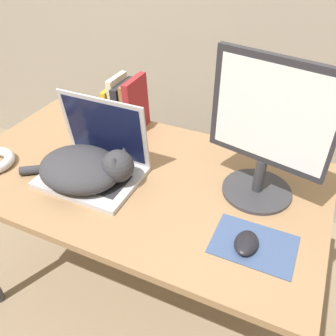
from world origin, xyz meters
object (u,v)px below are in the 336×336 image
object	(u,v)px
laptop	(95,162)
book_row	(126,105)
cat	(85,168)
computer_mouse	(246,243)
external_monitor	(268,131)

from	to	relation	value
laptop	book_row	size ratio (longest dim) A/B	1.47
cat	laptop	bearing A→B (deg)	86.46
laptop	computer_mouse	size ratio (longest dim) A/B	3.49
book_row	external_monitor	bearing A→B (deg)	-17.80
cat	computer_mouse	world-z (taller)	cat
computer_mouse	book_row	distance (m)	0.80
laptop	cat	world-z (taller)	laptop
laptop	computer_mouse	distance (m)	0.60
laptop	book_row	bearing A→B (deg)	100.68
cat	external_monitor	xyz separation A→B (m)	(0.56, 0.20, 0.19)
cat	computer_mouse	distance (m)	0.60
book_row	computer_mouse	bearing A→B (deg)	-34.87
computer_mouse	book_row	bearing A→B (deg)	145.13
cat	external_monitor	distance (m)	0.63
external_monitor	computer_mouse	bearing A→B (deg)	-83.53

